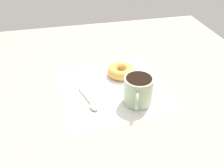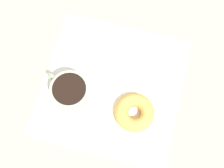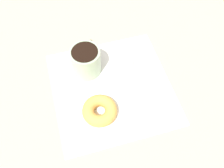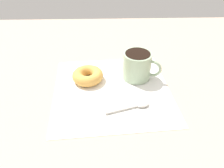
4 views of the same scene
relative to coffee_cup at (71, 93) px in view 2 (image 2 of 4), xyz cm
name	(u,v)px [view 2 (image 2 of 4)]	position (x,y,z in cm)	size (l,w,h in cm)	color
ground_plane	(107,83)	(-7.22, 6.51, -5.82)	(120.00, 120.00, 2.00)	tan
napkin	(112,87)	(-6.24, 8.25, -4.67)	(34.73, 34.73, 0.30)	white
coffee_cup	(71,93)	(0.00, 0.00, 0.00)	(8.93, 11.90, 8.75)	#9EB793
donut	(135,113)	(-1.19, 15.82, -2.81)	(9.81, 9.81, 3.43)	gold
spoon	(98,51)	(-14.23, 1.53, -4.12)	(5.13, 12.53, 0.90)	#B7B2A8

